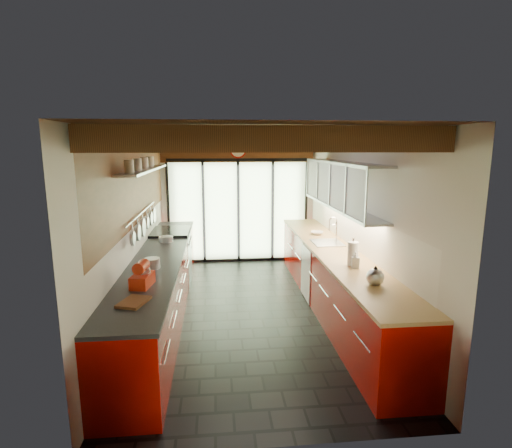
% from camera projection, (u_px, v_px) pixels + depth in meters
% --- Properties ---
extents(ground, '(5.50, 5.50, 0.00)m').
position_uv_depth(ground, '(249.00, 311.00, 5.95)').
color(ground, black).
rests_on(ground, ground).
extents(room_shell, '(5.50, 5.50, 5.50)m').
position_uv_depth(room_shell, '(249.00, 202.00, 5.63)').
color(room_shell, silver).
rests_on(room_shell, ground).
extents(ceiling_beams, '(3.14, 5.06, 4.90)m').
position_uv_depth(ceiling_beams, '(246.00, 143.00, 5.85)').
color(ceiling_beams, '#593316').
rests_on(ceiling_beams, ground).
extents(glass_door, '(2.95, 0.10, 2.90)m').
position_uv_depth(glass_door, '(238.00, 184.00, 8.26)').
color(glass_door, '#C6EAAD').
rests_on(glass_door, ground).
extents(left_counter, '(0.68, 5.00, 0.92)m').
position_uv_depth(left_counter, '(161.00, 285.00, 5.74)').
color(left_counter, '#A00700').
rests_on(left_counter, ground).
extents(range_stove, '(0.66, 0.90, 0.97)m').
position_uv_depth(range_stove, '(172.00, 257.00, 7.15)').
color(range_stove, silver).
rests_on(range_stove, ground).
extents(right_counter, '(0.68, 5.00, 0.92)m').
position_uv_depth(right_counter, '(333.00, 279.00, 5.99)').
color(right_counter, '#A00700').
rests_on(right_counter, ground).
extents(sink_assembly, '(0.45, 0.52, 0.43)m').
position_uv_depth(sink_assembly, '(328.00, 241.00, 6.28)').
color(sink_assembly, silver).
rests_on(sink_assembly, right_counter).
extents(upper_cabinets_right, '(0.34, 3.00, 3.00)m').
position_uv_depth(upper_cabinets_right, '(341.00, 185.00, 6.03)').
color(upper_cabinets_right, silver).
rests_on(upper_cabinets_right, ground).
extents(left_wall_fixtures, '(0.28, 2.60, 0.96)m').
position_uv_depth(left_wall_fixtures, '(145.00, 190.00, 5.71)').
color(left_wall_fixtures, silver).
rests_on(left_wall_fixtures, ground).
extents(stand_mixer, '(0.24, 0.35, 0.29)m').
position_uv_depth(stand_mixer, '(142.00, 276.00, 4.34)').
color(stand_mixer, red).
rests_on(stand_mixer, left_counter).
extents(pot_large, '(0.26, 0.26, 0.13)m').
position_uv_depth(pot_large, '(152.00, 263.00, 4.99)').
color(pot_large, silver).
rests_on(pot_large, left_counter).
extents(pot_small, '(0.29, 0.29, 0.09)m').
position_uv_depth(pot_small, '(166.00, 239.00, 6.38)').
color(pot_small, silver).
rests_on(pot_small, left_counter).
extents(cutting_board, '(0.32, 0.37, 0.03)m').
position_uv_depth(cutting_board, '(134.00, 302.00, 3.88)').
color(cutting_board, brown).
rests_on(cutting_board, left_counter).
extents(kettle, '(0.20, 0.25, 0.23)m').
position_uv_depth(kettle, '(375.00, 276.00, 4.38)').
color(kettle, silver).
rests_on(kettle, right_counter).
extents(paper_towel, '(0.16, 0.16, 0.36)m').
position_uv_depth(paper_towel, '(353.00, 254.00, 5.09)').
color(paper_towel, white).
rests_on(paper_towel, right_counter).
extents(soap_bottle, '(0.11, 0.12, 0.21)m').
position_uv_depth(soap_bottle, '(356.00, 260.00, 4.99)').
color(soap_bottle, silver).
rests_on(soap_bottle, right_counter).
extents(bowl, '(0.28, 0.28, 0.05)m').
position_uv_depth(bowl, '(317.00, 233.00, 6.91)').
color(bowl, silver).
rests_on(bowl, right_counter).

